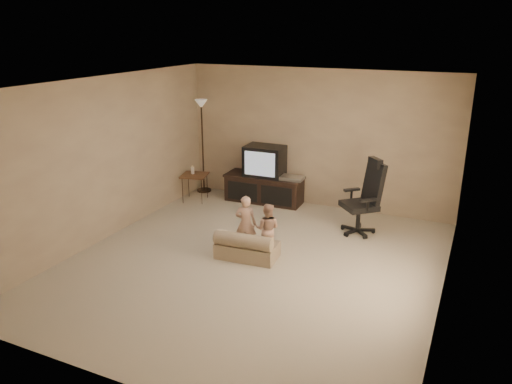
% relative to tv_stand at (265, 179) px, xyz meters
% --- Properties ---
extents(floor, '(5.50, 5.50, 0.00)m').
position_rel_tv_stand_xyz_m(floor, '(0.92, -2.49, -0.45)').
color(floor, beige).
rests_on(floor, ground).
extents(room_shell, '(5.50, 5.50, 5.50)m').
position_rel_tv_stand_xyz_m(room_shell, '(0.92, -2.49, 1.07)').
color(room_shell, white).
rests_on(room_shell, floor).
extents(tv_stand, '(1.53, 0.61, 1.08)m').
position_rel_tv_stand_xyz_m(tv_stand, '(0.00, 0.00, 0.00)').
color(tv_stand, black).
rests_on(tv_stand, floor).
extents(office_chair, '(0.80, 0.80, 1.23)m').
position_rel_tv_stand_xyz_m(office_chair, '(2.04, -0.72, -0.01)').
color(office_chair, black).
rests_on(office_chair, floor).
extents(side_table, '(0.57, 0.57, 0.70)m').
position_rel_tv_stand_xyz_m(side_table, '(-1.24, -0.51, 0.05)').
color(side_table, brown).
rests_on(side_table, floor).
extents(floor_lamp, '(0.29, 0.29, 1.85)m').
position_rel_tv_stand_xyz_m(floor_lamp, '(-1.37, 0.06, 0.90)').
color(floor_lamp, black).
rests_on(floor_lamp, floor).
extents(child_sofa, '(0.90, 0.55, 0.42)m').
position_rel_tv_stand_xyz_m(child_sofa, '(0.75, -2.36, -0.28)').
color(child_sofa, tan).
rests_on(child_sofa, floor).
extents(toddler_left, '(0.36, 0.30, 0.86)m').
position_rel_tv_stand_xyz_m(toddler_left, '(0.63, -2.12, -0.02)').
color(toddler_left, tan).
rests_on(toddler_left, floor).
extents(toddler_right, '(0.41, 0.28, 0.77)m').
position_rel_tv_stand_xyz_m(toddler_right, '(0.96, -2.08, -0.06)').
color(toddler_right, tan).
rests_on(toddler_right, floor).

